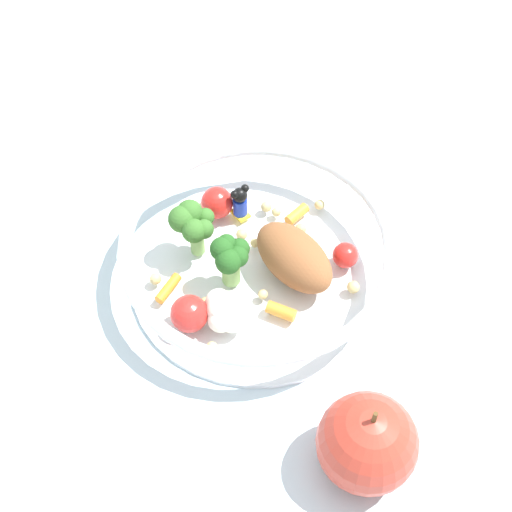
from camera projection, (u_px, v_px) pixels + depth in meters
The scene contains 3 objects.
ground_plane at pixel (244, 285), 0.70m from camera, with size 2.40×2.40×0.00m, color silver.
food_container at pixel (255, 257), 0.68m from camera, with size 0.25×0.25×0.07m.
loose_apple at pixel (367, 443), 0.56m from camera, with size 0.08×0.08×0.09m.
Camera 1 is at (-0.25, -0.31, 0.57)m, focal length 52.15 mm.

